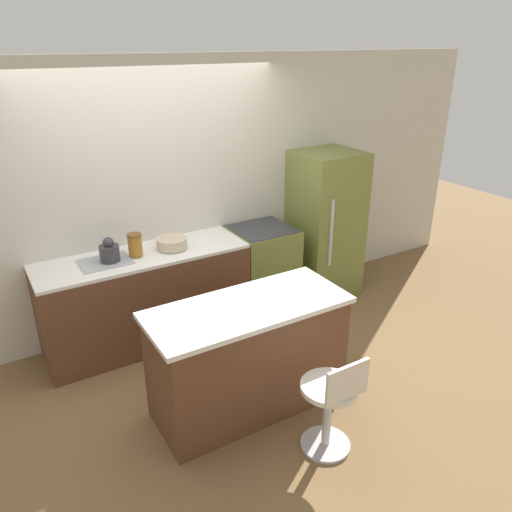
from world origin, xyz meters
TOP-DOWN VIEW (x-y plane):
  - ground_plane at (0.00, 0.00)m, footprint 14.00×14.00m
  - wall_back at (0.00, 0.66)m, footprint 8.00×0.06m
  - back_counter at (-0.29, 0.32)m, footprint 1.92×0.61m
  - kitchen_island at (0.07, -0.98)m, footprint 1.53×0.65m
  - oven_range at (1.00, 0.32)m, footprint 0.63×0.62m
  - refrigerator at (1.81, 0.30)m, footprint 0.67×0.67m
  - stool_chair at (0.32, -1.69)m, footprint 0.40×0.40m
  - kettle at (-0.58, 0.31)m, footprint 0.17×0.17m
  - mixing_bowl at (0.00, 0.31)m, footprint 0.28×0.28m
  - canister_jar at (-0.35, 0.31)m, footprint 0.13×0.13m

SIDE VIEW (x-z plane):
  - ground_plane at x=0.00m, z-range 0.00..0.00m
  - stool_chair at x=0.32m, z-range -0.01..0.80m
  - back_counter at x=-0.29m, z-range 0.00..0.92m
  - kitchen_island at x=0.07m, z-range 0.00..0.91m
  - oven_range at x=1.00m, z-range 0.00..0.92m
  - refrigerator at x=1.81m, z-range 0.00..1.63m
  - mixing_bowl at x=0.00m, z-range 0.92..1.02m
  - kettle at x=-0.58m, z-range 0.90..1.12m
  - canister_jar at x=-0.35m, z-range 0.92..1.12m
  - wall_back at x=0.00m, z-range 0.00..2.60m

